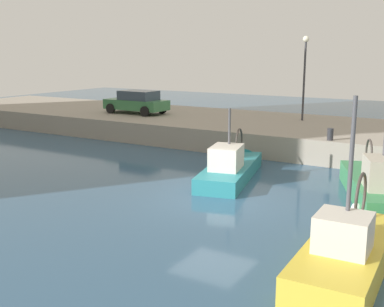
# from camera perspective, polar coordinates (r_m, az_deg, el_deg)

# --- Properties ---
(water_surface) EXTENTS (80.00, 80.00, 0.00)m
(water_surface) POSITION_cam_1_polar(r_m,az_deg,el_deg) (17.05, 2.65, -5.60)
(water_surface) COLOR #335675
(water_surface) RESTS_ON ground
(quay_wall) EXTENTS (9.00, 56.00, 1.20)m
(quay_wall) POSITION_cam_1_polar(r_m,az_deg,el_deg) (27.32, 14.21, 2.04)
(quay_wall) COLOR #9E9384
(quay_wall) RESTS_ON ground
(fishing_boat_yellow) EXTENTS (5.89, 1.96, 5.00)m
(fishing_boat_yellow) POSITION_cam_1_polar(r_m,az_deg,el_deg) (12.55, 18.01, -12.25)
(fishing_boat_yellow) COLOR gold
(fishing_boat_yellow) RESTS_ON ground
(fishing_boat_teal) EXTENTS (6.55, 2.98, 3.69)m
(fishing_boat_teal) POSITION_cam_1_polar(r_m,az_deg,el_deg) (20.27, 4.80, -2.34)
(fishing_boat_teal) COLOR teal
(fishing_boat_teal) RESTS_ON ground
(fishing_boat_green) EXTENTS (6.70, 3.92, 4.81)m
(fishing_boat_green) POSITION_cam_1_polar(r_m,az_deg,el_deg) (18.47, 20.75, -4.50)
(fishing_boat_green) COLOR #388951
(fishing_boat_green) RESTS_ON ground
(parked_car_green) EXTENTS (2.11, 4.24, 1.49)m
(parked_car_green) POSITION_cam_1_polar(r_m,az_deg,el_deg) (31.57, -6.55, 6.10)
(parked_car_green) COLOR #387547
(parked_car_green) RESTS_ON quay_wall
(mooring_bollard_north) EXTENTS (0.28, 0.28, 0.55)m
(mooring_bollard_north) POSITION_cam_1_polar(r_m,az_deg,el_deg) (22.70, 16.08, 2.20)
(mooring_bollard_north) COLOR #2D2D33
(mooring_bollard_north) RESTS_ON quay_wall
(quay_streetlamp) EXTENTS (0.36, 0.36, 4.83)m
(quay_streetlamp) POSITION_cam_1_polar(r_m,az_deg,el_deg) (28.73, 13.24, 10.29)
(quay_streetlamp) COLOR #38383D
(quay_streetlamp) RESTS_ON quay_wall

